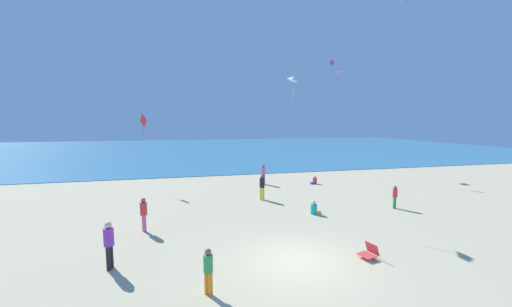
# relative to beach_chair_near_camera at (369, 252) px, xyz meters

# --- Properties ---
(ground_plane) EXTENTS (120.00, 120.00, 0.00)m
(ground_plane) POSITION_rel_beach_chair_near_camera_xyz_m (-2.86, 10.40, -0.25)
(ground_plane) COLOR #C6B58C
(ocean_water) EXTENTS (120.00, 60.00, 0.05)m
(ocean_water) POSITION_rel_beach_chair_near_camera_xyz_m (-2.86, 49.01, -0.22)
(ocean_water) COLOR teal
(ocean_water) RESTS_ON ground_plane
(beach_chair_near_camera) EXTENTS (0.74, 0.72, 0.59)m
(beach_chair_near_camera) POSITION_rel_beach_chair_near_camera_xyz_m (0.00, 0.00, 0.00)
(beach_chair_near_camera) COLOR #D13D3D
(beach_chair_near_camera) RESTS_ON ground_plane
(person_0) EXTENTS (0.43, 0.43, 1.73)m
(person_0) POSITION_rel_beach_chair_near_camera_xyz_m (-1.87, 9.39, 0.75)
(person_0) COLOR yellow
(person_0) RESTS_ON ground_plane
(person_1) EXTENTS (0.60, 0.37, 0.73)m
(person_1) POSITION_rel_beach_chair_near_camera_xyz_m (3.81, 13.33, 0.02)
(person_1) COLOR red
(person_1) RESTS_ON ground_plane
(person_2) EXTENTS (0.42, 0.42, 1.76)m
(person_2) POSITION_rel_beach_chair_near_camera_xyz_m (-9.64, 1.44, 0.77)
(person_2) COLOR black
(person_2) RESTS_ON ground_plane
(person_3) EXTENTS (0.38, 0.38, 1.41)m
(person_3) POSITION_rel_beach_chair_near_camera_xyz_m (5.55, 5.52, 0.56)
(person_3) COLOR green
(person_3) RESTS_ON ground_plane
(person_4) EXTENTS (0.70, 0.52, 0.79)m
(person_4) POSITION_rel_beach_chair_near_camera_xyz_m (0.27, 5.65, 0.04)
(person_4) COLOR #19ADB2
(person_4) RESTS_ON ground_plane
(person_5) EXTENTS (0.44, 0.44, 1.71)m
(person_5) POSITION_rel_beach_chair_near_camera_xyz_m (-0.50, 14.24, 0.74)
(person_5) COLOR blue
(person_5) RESTS_ON ground_plane
(person_6) EXTENTS (0.44, 0.44, 1.66)m
(person_6) POSITION_rel_beach_chair_near_camera_xyz_m (-8.93, 5.05, 0.71)
(person_6) COLOR #D8599E
(person_6) RESTS_ON ground_plane
(person_7) EXTENTS (0.41, 0.41, 1.48)m
(person_7) POSITION_rel_beach_chair_near_camera_xyz_m (-6.30, -1.00, 0.60)
(person_7) COLOR orange
(person_7) RESTS_ON ground_plane
(kite_pink) EXTENTS (1.01, 0.97, 1.45)m
(kite_pink) POSITION_rel_beach_chair_near_camera_xyz_m (9.93, 20.85, 10.74)
(kite_pink) COLOR pink
(kite_red) EXTENTS (0.65, 0.84, 1.92)m
(kite_red) POSITION_rel_beach_chair_near_camera_xyz_m (-10.13, 15.46, 5.12)
(kite_red) COLOR red
(kite_purple) EXTENTS (0.34, 0.57, 1.48)m
(kite_purple) POSITION_rel_beach_chair_near_camera_xyz_m (8.16, 19.05, 11.14)
(kite_purple) COLOR purple
(kite_white) EXTENTS (0.80, 0.89, 1.52)m
(kite_white) POSITION_rel_beach_chair_near_camera_xyz_m (-0.66, 6.80, 7.56)
(kite_white) COLOR white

